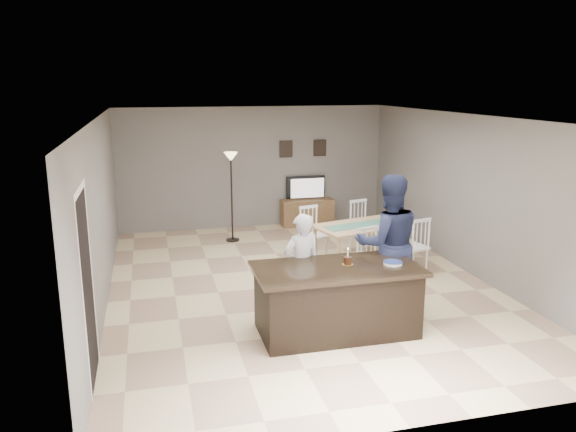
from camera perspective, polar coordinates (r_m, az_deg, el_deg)
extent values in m
plane|color=#D9BF8B|center=(9.20, 1.23, -7.03)|extent=(8.00, 8.00, 0.00)
plane|color=slate|center=(12.66, -3.54, 4.94)|extent=(6.00, 0.00, 6.00)
plane|color=slate|center=(5.22, 13.07, -7.86)|extent=(6.00, 0.00, 6.00)
plane|color=slate|center=(8.54, -18.52, 0.12)|extent=(0.00, 8.00, 8.00)
plane|color=slate|center=(10.02, 18.06, 2.04)|extent=(0.00, 8.00, 8.00)
plane|color=white|center=(8.63, 1.32, 10.01)|extent=(8.00, 8.00, 0.00)
cube|color=black|center=(7.44, 4.95, -8.64)|extent=(2.00, 1.00, 0.85)
cube|color=black|center=(7.28, 5.02, -5.36)|extent=(2.15, 1.10, 0.05)
cube|color=brown|center=(12.91, 1.96, 0.37)|extent=(1.20, 0.40, 0.60)
imported|color=black|center=(12.86, 1.90, 2.89)|extent=(0.91, 0.12, 0.53)
plane|color=orange|center=(12.78, 2.00, 2.85)|extent=(0.78, 0.00, 0.78)
cube|color=black|center=(12.74, -0.20, 6.83)|extent=(0.30, 0.02, 0.38)
cube|color=black|center=(12.95, 3.26, 6.92)|extent=(0.30, 0.02, 0.38)
plane|color=black|center=(6.42, -19.65, -7.08)|extent=(0.00, 2.10, 2.10)
plane|color=white|center=(6.14, -20.41, 2.50)|extent=(0.00, 1.02, 1.02)
imported|color=#B9B9BD|center=(7.73, 1.40, -5.17)|extent=(0.60, 0.45, 1.50)
imported|color=#1B203B|center=(8.08, 10.15, -2.77)|extent=(1.06, 0.87, 1.98)
cylinder|color=gold|center=(7.39, 6.07, -4.89)|extent=(0.15, 0.15, 0.00)
cylinder|color=#34190E|center=(7.37, 6.08, -4.52)|extent=(0.11, 0.11, 0.10)
cylinder|color=white|center=(7.34, 6.10, -3.77)|extent=(0.02, 0.02, 0.11)
sphere|color=#FFBF4C|center=(7.32, 6.11, -3.30)|extent=(0.02, 0.02, 0.02)
cylinder|color=white|center=(7.47, 10.59, -4.81)|extent=(0.24, 0.24, 0.01)
cylinder|color=white|center=(7.47, 10.60, -4.73)|extent=(0.24, 0.24, 0.01)
cylinder|color=white|center=(7.46, 10.60, -4.64)|extent=(0.24, 0.24, 0.01)
cylinder|color=#2D408B|center=(7.46, 10.60, -4.59)|extent=(0.25, 0.25, 0.00)
cube|color=tan|center=(9.98, 7.52, -0.99)|extent=(1.82, 1.31, 0.04)
cylinder|color=tan|center=(9.38, 5.16, -4.32)|extent=(0.06, 0.06, 0.73)
cylinder|color=tan|center=(10.81, 9.44, -2.05)|extent=(0.06, 0.06, 0.73)
cube|color=#43795D|center=(9.98, 7.52, -0.85)|extent=(1.48, 0.71, 0.01)
cube|color=white|center=(9.19, 7.25, -4.13)|extent=(0.52, 0.50, 0.04)
cylinder|color=white|center=(9.04, 6.92, -6.02)|extent=(0.03, 0.03, 0.44)
cylinder|color=white|center=(9.48, 7.48, -5.09)|extent=(0.03, 0.03, 0.44)
cube|color=white|center=(8.90, 8.04, -1.29)|extent=(0.38, 0.13, 0.05)
cube|color=white|center=(9.87, 12.57, -3.11)|extent=(0.52, 0.50, 0.04)
cylinder|color=white|center=(9.71, 12.36, -4.86)|extent=(0.03, 0.03, 0.44)
cylinder|color=white|center=(10.16, 12.64, -4.04)|extent=(0.03, 0.03, 0.44)
cube|color=white|center=(9.60, 13.45, -0.45)|extent=(0.38, 0.13, 0.05)
cube|color=white|center=(10.33, 2.60, -2.05)|extent=(0.52, 0.50, 0.04)
cylinder|color=white|center=(10.62, 2.93, -2.97)|extent=(0.03, 0.03, 0.44)
cylinder|color=white|center=(10.17, 2.22, -3.69)|extent=(0.03, 0.03, 0.44)
cube|color=white|center=(10.36, 2.10, 0.92)|extent=(0.38, 0.13, 0.05)
cube|color=white|center=(10.94, 7.65, -1.27)|extent=(0.52, 0.50, 0.04)
cylinder|color=white|center=(11.23, 7.84, -2.17)|extent=(0.03, 0.03, 0.44)
cylinder|color=white|center=(10.77, 7.38, -2.82)|extent=(0.03, 0.03, 0.44)
cube|color=white|center=(10.97, 7.16, 1.53)|extent=(0.38, 0.13, 0.05)
cylinder|color=black|center=(11.76, -5.63, -2.43)|extent=(0.28, 0.28, 0.03)
cylinder|color=black|center=(11.56, -5.73, 1.65)|extent=(0.04, 0.04, 1.70)
cone|color=#EFCE83|center=(11.41, -5.84, 6.01)|extent=(0.28, 0.28, 0.18)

